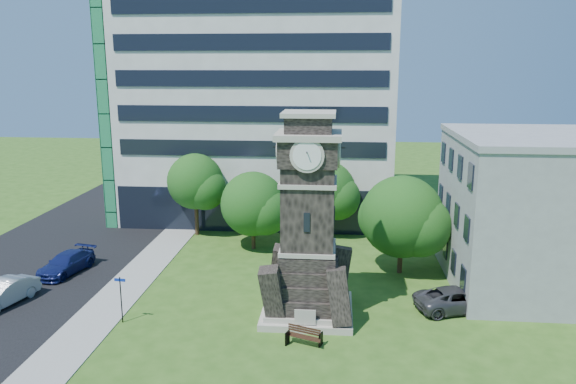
# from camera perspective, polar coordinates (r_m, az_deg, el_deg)

# --- Properties ---
(ground) EXTENTS (160.00, 160.00, 0.00)m
(ground) POSITION_cam_1_polar(r_m,az_deg,el_deg) (33.48, -3.50, -13.44)
(ground) COLOR #2D5217
(ground) RESTS_ON ground
(sidewalk) EXTENTS (3.00, 70.00, 0.06)m
(sidewalk) POSITION_cam_1_polar(r_m,az_deg,el_deg) (40.26, -16.05, -9.21)
(sidewalk) COLOR gray
(sidewalk) RESTS_ON ground
(street) EXTENTS (14.00, 80.00, 0.02)m
(street) POSITION_cam_1_polar(r_m,az_deg,el_deg) (44.00, -26.53, -8.22)
(street) COLOR black
(street) RESTS_ON ground
(clock_tower) EXTENTS (5.40, 5.40, 12.22)m
(clock_tower) POSITION_cam_1_polar(r_m,az_deg,el_deg) (33.09, 2.06, -3.90)
(clock_tower) COLOR #B3AD9C
(clock_tower) RESTS_ON ground
(office_tall) EXTENTS (26.20, 15.11, 28.60)m
(office_tall) POSITION_cam_1_polar(r_m,az_deg,el_deg) (56.03, -2.93, 12.27)
(office_tall) COLOR white
(office_tall) RESTS_ON ground
(office_low) EXTENTS (15.20, 12.20, 10.40)m
(office_low) POSITION_cam_1_polar(r_m,az_deg,el_deg) (41.73, 26.53, -1.83)
(office_low) COLOR #999C9E
(office_low) RESTS_ON ground
(car_street_mid) EXTENTS (2.79, 5.00, 1.56)m
(car_street_mid) POSITION_cam_1_polar(r_m,az_deg,el_deg) (40.02, -26.95, -9.14)
(car_street_mid) COLOR #9C9FA3
(car_street_mid) RESTS_ON ground
(car_street_north) EXTENTS (3.01, 5.32, 1.46)m
(car_street_north) POSITION_cam_1_polar(r_m,az_deg,el_deg) (43.99, -21.62, -6.75)
(car_street_north) COLOR navy
(car_street_north) RESTS_ON ground
(car_east_lot) EXTENTS (5.71, 3.86, 1.45)m
(car_east_lot) POSITION_cam_1_polar(r_m,az_deg,el_deg) (36.59, 16.80, -10.38)
(car_east_lot) COLOR #414145
(car_east_lot) RESTS_ON ground
(park_bench) EXTENTS (1.92, 0.51, 0.99)m
(park_bench) POSITION_cam_1_polar(r_m,az_deg,el_deg) (31.26, 1.65, -14.37)
(park_bench) COLOR black
(park_bench) RESTS_ON ground
(street_sign) EXTENTS (0.68, 0.07, 2.82)m
(street_sign) POSITION_cam_1_polar(r_m,az_deg,el_deg) (34.53, -16.62, -9.93)
(street_sign) COLOR black
(street_sign) RESTS_ON ground
(tree_nw) EXTENTS (5.36, 4.87, 7.27)m
(tree_nw) POSITION_cam_1_polar(r_m,az_deg,el_deg) (49.51, -9.32, 0.85)
(tree_nw) COLOR #332114
(tree_nw) RESTS_ON ground
(tree_nc) EXTENTS (5.76, 5.24, 6.42)m
(tree_nc) POSITION_cam_1_polar(r_m,az_deg,el_deg) (45.37, -3.48, -1.40)
(tree_nc) COLOR #332114
(tree_nc) RESTS_ON ground
(tree_ne) EXTENTS (5.79, 5.26, 6.65)m
(tree_ne) POSITION_cam_1_polar(r_m,az_deg,el_deg) (49.05, 3.92, -0.05)
(tree_ne) COLOR #332114
(tree_ne) RESTS_ON ground
(tree_east) EXTENTS (6.48, 5.89, 7.17)m
(tree_east) POSITION_cam_1_polar(r_m,az_deg,el_deg) (40.81, 11.60, -2.69)
(tree_east) COLOR #332114
(tree_east) RESTS_ON ground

